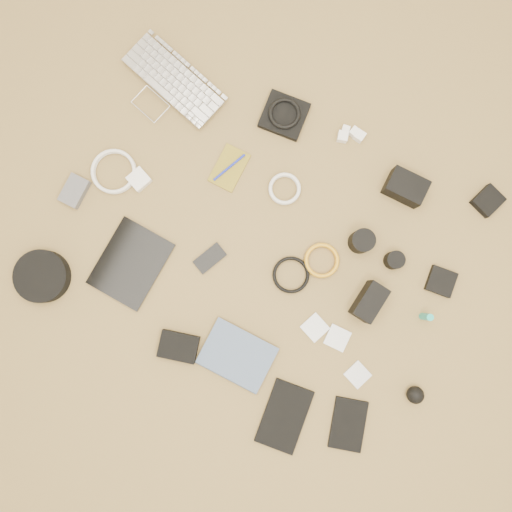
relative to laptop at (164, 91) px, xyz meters
The scene contains 34 objects.
room_shell 1.38m from the laptop, 30.73° to the right, with size 4.04×4.04×2.58m.
laptop is the anchor object (origin of this frame).
headphone_pouch 0.42m from the laptop, 16.44° to the left, with size 0.15×0.14×0.03m, color black.
headphones 0.42m from the laptop, 16.44° to the left, with size 0.11×0.11×0.01m, color black.
charger_a 0.67m from the laptop, 15.53° to the left, with size 0.03×0.03×0.03m, color white.
charger_b 0.64m from the laptop, 15.81° to the left, with size 0.03×0.03×0.02m, color white.
charger_c 0.69m from the laptop, 14.74° to the left, with size 0.03×0.03×0.03m, color white.
charger_d 0.63m from the laptop, 13.34° to the left, with size 0.03×0.03×0.03m, color white.
dslr_camera 0.89m from the laptop, ahead, with size 0.13×0.09×0.07m, color black.
lens_pouch 1.17m from the laptop, ahead, with size 0.08×0.09×0.03m, color black.
notebook_olive 0.35m from the laptop, 21.81° to the right, with size 0.09×0.15×0.01m, color olive.
pen_blue 0.35m from the laptop, 21.81° to the right, with size 0.01×0.01×0.14m, color #1520AC.
cable_white_a 0.54m from the laptop, 11.44° to the right, with size 0.11×0.11×0.01m, color white.
lens_a 0.85m from the laptop, 10.08° to the right, with size 0.08×0.08×0.08m, color black.
lens_b 0.97m from the laptop, ahead, with size 0.06×0.06×0.06m, color black.
card_reader 1.15m from the laptop, ahead, with size 0.09×0.09×0.02m, color black.
power_brick 0.32m from the laptop, 77.01° to the right, with size 0.06×0.06×0.03m, color white.
cable_white_b 0.33m from the laptop, 93.11° to the right, with size 0.16×0.16×0.01m, color white.
cable_black 0.77m from the laptop, 27.61° to the right, with size 0.12×0.12×0.01m, color black.
cable_yellow 0.79m from the laptop, 19.43° to the right, with size 0.12×0.12×0.01m, color orange.
flash 1.00m from the laptop, 18.47° to the right, with size 0.07×0.13×0.09m, color black.
lens_cleaner 1.17m from the laptop, 13.41° to the right, with size 0.02×0.02×0.08m, color #1AAEA4.
battery_charger 0.46m from the laptop, 102.87° to the right, with size 0.07×0.10×0.03m, color #515156.
tablet 0.60m from the laptop, 72.24° to the right, with size 0.20×0.26×0.01m, color black.
phone 0.60m from the laptop, 46.53° to the right, with size 0.06×0.11×0.01m, color black.
filter_case_left 0.96m from the laptop, 29.62° to the right, with size 0.07×0.07×0.01m, color silver.
filter_case_mid 1.03m from the laptop, 27.13° to the right, with size 0.07×0.07×0.01m, color silver.
filter_case_right 1.17m from the laptop, 27.87° to the right, with size 0.07×0.07×0.01m, color silver.
air_blower 1.33m from the laptop, 22.81° to the right, with size 0.06×0.06×0.06m, color black.
headphone_case 0.75m from the laptop, 93.98° to the right, with size 0.18×0.18×0.05m, color black.
drive_case 0.87m from the laptop, 58.17° to the right, with size 0.13×0.09×0.03m, color black.
paperback 1.00m from the laptop, 49.64° to the right, with size 0.17×0.23×0.02m, color #475978.
notebook_black_a 1.17m from the laptop, 41.59° to the right, with size 0.13×0.22×0.02m, color black.
notebook_black_b 1.29m from the laptop, 33.17° to the right, with size 0.11×0.17×0.01m, color black.
Camera 1 is at (0.06, -0.14, 1.69)m, focal length 35.00 mm.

